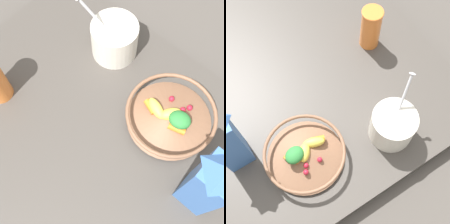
{
  "view_description": "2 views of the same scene",
  "coord_description": "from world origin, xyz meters",
  "views": [
    {
      "loc": [
        -0.13,
        -0.01,
        0.82
      ],
      "look_at": [
        0.07,
        -0.24,
        0.1
      ],
      "focal_mm": 50.0,
      "sensor_mm": 36.0,
      "label": 1
    },
    {
      "loc": [
        -0.1,
        -0.61,
        0.94
      ],
      "look_at": [
        0.1,
        -0.29,
        0.12
      ],
      "focal_mm": 50.0,
      "sensor_mm": 36.0,
      "label": 2
    }
  ],
  "objects": [
    {
      "name": "countertop",
      "position": [
        0.0,
        0.0,
        0.02
      ],
      "size": [
        1.07,
        1.07,
        0.05
      ],
      "color": "#47423D",
      "rests_on": "ground_plane"
    },
    {
      "name": "yogurt_tub",
      "position": [
        0.22,
        -0.41,
        0.11
      ],
      "size": [
        0.15,
        0.13,
        0.21
      ],
      "color": "silver",
      "rests_on": "countertop"
    },
    {
      "name": "milk_carton",
      "position": [
        -0.2,
        -0.22,
        0.18
      ],
      "size": [
        0.07,
        0.07,
        0.27
      ],
      "color": "#3D6BB2",
      "rests_on": "countertop"
    },
    {
      "name": "fruit_bowl",
      "position": [
        -0.04,
        -0.34,
        0.08
      ],
      "size": [
        0.23,
        0.23,
        0.08
      ],
      "color": "brown",
      "rests_on": "countertop"
    },
    {
      "name": "ground_plane",
      "position": [
        0.0,
        0.0,
        0.0
      ],
      "size": [
        6.0,
        6.0,
        0.0
      ],
      "primitive_type": "plane",
      "color": "#4C4742"
    }
  ]
}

